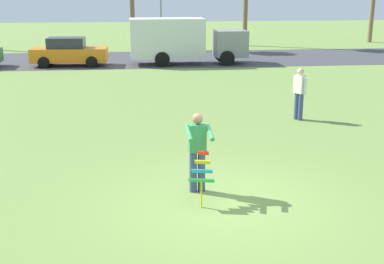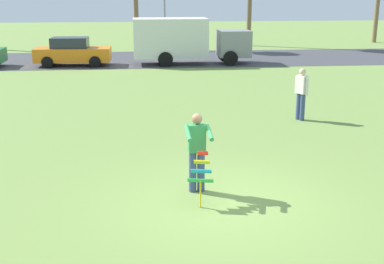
{
  "view_description": "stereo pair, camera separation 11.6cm",
  "coord_description": "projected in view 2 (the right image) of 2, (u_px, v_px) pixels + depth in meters",
  "views": [
    {
      "loc": [
        -1.72,
        -9.47,
        4.22
      ],
      "look_at": [
        -0.44,
        1.66,
        1.05
      ],
      "focal_mm": 47.42,
      "sensor_mm": 36.0,
      "label": 1
    },
    {
      "loc": [
        -1.61,
        -9.49,
        4.22
      ],
      "look_at": [
        -0.44,
        1.66,
        1.05
      ],
      "focal_mm": 47.42,
      "sensor_mm": 36.0,
      "label": 2
    }
  ],
  "objects": [
    {
      "name": "ground_plane",
      "position": [
        222.0,
        202.0,
        10.39
      ],
      "size": [
        120.0,
        120.0,
        0.0
      ],
      "primitive_type": "plane",
      "color": "olive"
    },
    {
      "name": "road_strip",
      "position": [
        165.0,
        59.0,
        31.74
      ],
      "size": [
        120.0,
        8.0,
        0.01
      ],
      "primitive_type": "cube",
      "color": "#424247",
      "rests_on": "ground"
    },
    {
      "name": "person_kite_flyer",
      "position": [
        197.0,
        150.0,
        10.69
      ],
      "size": [
        0.55,
        0.67,
        1.73
      ],
      "color": "#384772",
      "rests_on": "ground"
    },
    {
      "name": "kite_held",
      "position": [
        201.0,
        172.0,
        10.13
      ],
      "size": [
        0.53,
        0.69,
        1.04
      ],
      "color": "red",
      "rests_on": "ground"
    },
    {
      "name": "parked_car_orange",
      "position": [
        72.0,
        52.0,
        28.7
      ],
      "size": [
        4.25,
        1.94,
        1.6
      ],
      "color": "orange",
      "rests_on": "ground"
    },
    {
      "name": "parked_truck_grey_van",
      "position": [
        185.0,
        40.0,
        29.16
      ],
      "size": [
        6.72,
        2.17,
        2.62
      ],
      "color": "gray",
      "rests_on": "ground"
    },
    {
      "name": "person_walker_near",
      "position": [
        301.0,
        92.0,
        16.7
      ],
      "size": [
        0.36,
        0.51,
        1.73
      ],
      "color": "#384772",
      "rests_on": "ground"
    }
  ]
}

